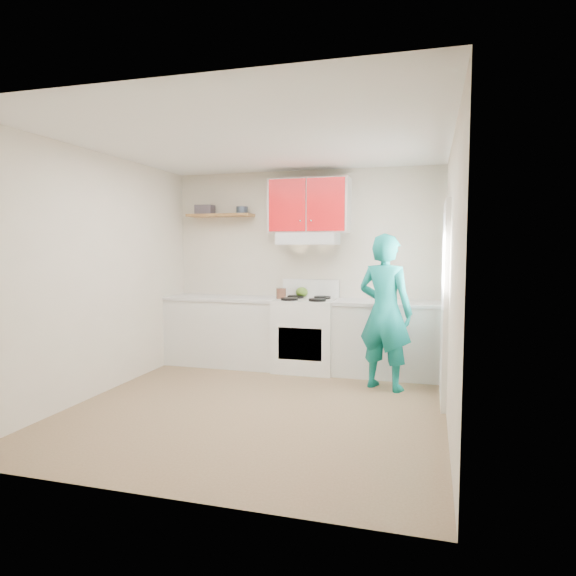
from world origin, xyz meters
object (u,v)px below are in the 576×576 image
(tin, at_px, (242,210))
(crock, at_px, (281,294))
(kettle, at_px, (302,292))
(person, at_px, (385,312))
(stove, at_px, (306,335))

(tin, height_order, crock, tin)
(kettle, distance_m, person, 1.43)
(kettle, xyz_separation_m, person, (1.17, -0.82, -0.12))
(stove, distance_m, person, 1.27)
(stove, bearing_deg, crock, 177.19)
(kettle, height_order, crock, kettle)
(tin, height_order, person, tin)
(crock, bearing_deg, tin, 163.95)
(crock, xyz_separation_m, person, (1.39, -0.60, -0.11))
(stove, distance_m, kettle, 0.59)
(crock, bearing_deg, kettle, 44.20)
(stove, height_order, tin, tin)
(person, bearing_deg, stove, -7.86)
(stove, bearing_deg, kettle, 116.55)
(stove, distance_m, crock, 0.62)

